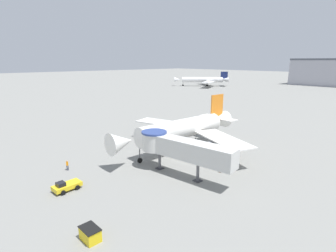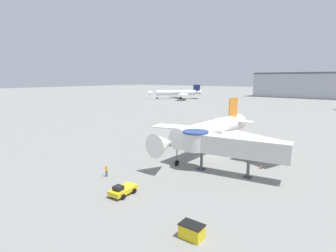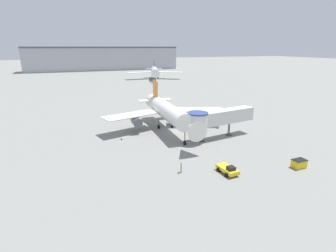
% 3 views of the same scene
% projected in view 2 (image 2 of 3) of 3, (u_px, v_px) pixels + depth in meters
% --- Properties ---
extents(ground_plane, '(800.00, 800.00, 0.00)m').
position_uv_depth(ground_plane, '(212.00, 156.00, 49.32)').
color(ground_plane, gray).
extents(main_airplane, '(29.69, 28.96, 10.19)m').
position_uv_depth(main_airplane, '(209.00, 131.00, 50.84)').
color(main_airplane, white).
rests_on(main_airplane, ground_plane).
extents(jet_bridge, '(16.15, 5.35, 6.14)m').
position_uv_depth(jet_bridge, '(225.00, 145.00, 39.51)').
color(jet_bridge, silver).
rests_on(jet_bridge, ground_plane).
extents(pushback_tug_yellow, '(2.30, 3.81, 1.42)m').
position_uv_depth(pushback_tug_yellow, '(123.00, 190.00, 32.70)').
color(pushback_tug_yellow, yellow).
rests_on(pushback_tug_yellow, ground_plane).
extents(service_container_yellow, '(2.24, 1.53, 1.35)m').
position_uv_depth(service_container_yellow, '(192.00, 231.00, 23.84)').
color(service_container_yellow, yellow).
rests_on(service_container_yellow, ground_plane).
extents(traffic_cone_starboard_wing, '(0.40, 0.40, 0.67)m').
position_uv_depth(traffic_cone_starboard_wing, '(261.00, 167.00, 42.28)').
color(traffic_cone_starboard_wing, black).
rests_on(traffic_cone_starboard_wing, ground_plane).
extents(traffic_cone_port_wing, '(0.37, 0.37, 0.63)m').
position_uv_depth(traffic_cone_port_wing, '(156.00, 145.00, 56.24)').
color(traffic_cone_port_wing, black).
rests_on(traffic_cone_port_wing, ground_plane).
extents(ground_crew_marshaller, '(0.30, 0.37, 1.71)m').
position_uv_depth(ground_crew_marshaller, '(106.00, 170.00, 38.74)').
color(ground_crew_marshaller, '#1E2338').
rests_on(ground_crew_marshaller, ground_plane).
extents(background_jet_navy_tail, '(31.55, 31.30, 9.89)m').
position_uv_depth(background_jet_navy_tail, '(177.00, 93.00, 185.01)').
color(background_jet_navy_tail, white).
rests_on(background_jet_navy_tail, ground_plane).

